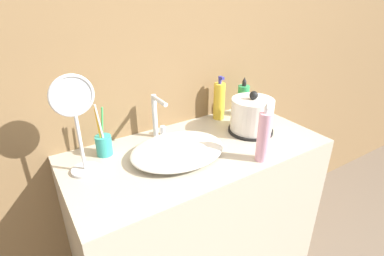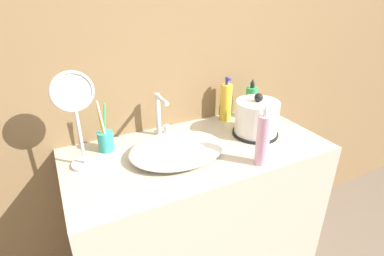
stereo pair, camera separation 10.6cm
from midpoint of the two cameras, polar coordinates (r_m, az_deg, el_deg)
wall_back at (r=1.32m, az=-2.10°, el=20.47°), size 6.00×0.04×2.60m
vanity_counter at (r=1.48m, az=3.25°, el=-17.79°), size 1.07×0.52×0.81m
sink_basin at (r=1.17m, az=-0.32°, el=-4.13°), size 0.38×0.30×0.05m
faucet at (r=1.29m, az=-3.72°, el=2.69°), size 0.06×0.12×0.19m
electric_kettle at (r=1.35m, az=14.38°, el=1.56°), size 0.20×0.20×0.19m
toothbrush_cup at (r=1.23m, az=-13.78°, el=-2.26°), size 0.06×0.06×0.22m
lotion_bottle at (r=1.47m, az=8.55°, el=4.89°), size 0.06×0.06×0.22m
shampoo_bottle at (r=1.13m, az=16.01°, el=-2.22°), size 0.05×0.05×0.24m
mouthwash_bottle at (r=1.53m, az=13.15°, el=4.86°), size 0.06×0.06×0.20m
vanity_mirror at (r=1.08m, az=-18.64°, el=2.72°), size 0.14×0.10×0.36m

